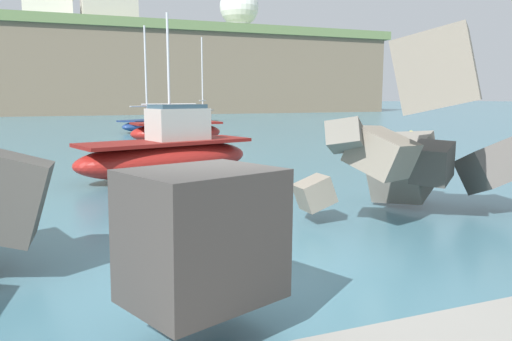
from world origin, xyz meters
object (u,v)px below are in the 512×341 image
at_px(radar_dome, 239,11).
at_px(station_building_east, 108,6).
at_px(station_building_central, 48,12).
at_px(boat_mid_left, 151,124).
at_px(mooring_buoy_middle, 155,126).
at_px(boat_near_centre, 168,153).
at_px(mooring_buoy_inner, 411,135).
at_px(boat_near_left, 177,132).
at_px(boat_mid_centre, 202,115).

bearing_deg(radar_dome, station_building_east, -148.21).
relative_size(station_building_central, station_building_east, 0.90).
bearing_deg(radar_dome, boat_mid_left, -115.22).
bearing_deg(station_building_east, mooring_buoy_middle, -91.49).
xyz_separation_m(boat_near_centre, station_building_central, (-3.39, 64.24, 13.46)).
bearing_deg(boat_near_centre, mooring_buoy_inner, 28.72).
height_order(boat_near_left, boat_near_centre, boat_near_left).
bearing_deg(boat_mid_centre, boat_near_left, -108.95).
bearing_deg(mooring_buoy_inner, boat_mid_centre, 105.05).
bearing_deg(mooring_buoy_middle, radar_dome, 64.38).
distance_m(boat_near_left, mooring_buoy_inner, 13.19).
height_order(boat_near_left, radar_dome, radar_dome).
bearing_deg(boat_near_centre, boat_mid_centre, 72.70).
relative_size(boat_near_left, station_building_east, 0.80).
height_order(boat_mid_centre, radar_dome, radar_dome).
xyz_separation_m(mooring_buoy_inner, radar_dome, (14.42, 68.61, 18.12)).
bearing_deg(station_building_central, boat_near_centre, -86.98).
bearing_deg(boat_near_centre, boat_mid_left, 81.49).
bearing_deg(mooring_buoy_inner, mooring_buoy_middle, 132.04).
height_order(boat_near_left, mooring_buoy_middle, boat_near_left).
relative_size(mooring_buoy_inner, mooring_buoy_middle, 1.00).
distance_m(boat_mid_centre, mooring_buoy_inner, 23.18).
bearing_deg(boat_mid_centre, radar_dome, 66.15).
bearing_deg(boat_mid_centre, station_building_east, 99.37).
bearing_deg(boat_mid_left, boat_near_centre, -98.51).
bearing_deg(radar_dome, boat_near_left, -112.38).
relative_size(boat_near_centre, station_building_east, 0.71).
bearing_deg(boat_near_left, radar_dome, 67.62).
bearing_deg(mooring_buoy_inner, radar_dome, 78.13).
xyz_separation_m(radar_dome, station_building_central, (-33.47, -12.95, -4.16)).
relative_size(mooring_buoy_middle, station_building_central, 0.06).
bearing_deg(station_building_east, station_building_central, 160.54).
xyz_separation_m(boat_near_centre, mooring_buoy_middle, (3.59, 21.96, -0.50)).
relative_size(boat_mid_left, boat_mid_centre, 0.89).
bearing_deg(boat_near_centre, station_building_east, 85.70).
height_order(boat_mid_centre, station_building_east, station_building_east).
distance_m(mooring_buoy_middle, radar_dome, 63.87).
xyz_separation_m(mooring_buoy_inner, station_building_central, (-19.05, 55.66, 13.96)).
bearing_deg(boat_mid_left, mooring_buoy_middle, 74.64).
distance_m(boat_near_centre, mooring_buoy_inner, 17.86).
xyz_separation_m(mooring_buoy_middle, station_building_east, (1.03, 39.45, 14.79)).
relative_size(boat_near_centre, radar_dome, 0.53).
height_order(boat_near_left, boat_mid_centre, boat_mid_centre).
height_order(boat_near_centre, boat_mid_centre, boat_mid_centre).
relative_size(boat_near_left, boat_mid_left, 0.92).
height_order(boat_mid_left, station_building_east, station_building_east).
xyz_separation_m(boat_near_centre, station_building_east, (4.62, 61.41, 14.30)).
bearing_deg(boat_mid_left, station_building_east, 87.68).
distance_m(boat_mid_left, radar_dome, 66.18).
height_order(boat_near_centre, mooring_buoy_inner, boat_near_centre).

